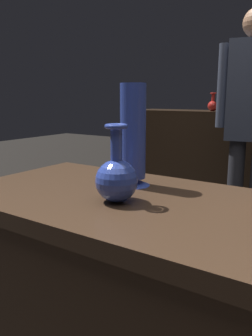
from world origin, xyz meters
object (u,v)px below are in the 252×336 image
Objects in this scene: shelf_vase_left at (213,105)px; visitor_center_back at (251,116)px; vase_tall_behind at (133,138)px; vase_centerpiece at (117,177)px.

visitor_center_back is (0.49, -0.63, -0.06)m from shelf_vase_left.
vase_centerpiece is at bearing -71.09° from vase_tall_behind.
visitor_center_back reaches higher than vase_centerpiece.
vase_tall_behind is (-0.07, 0.19, 0.09)m from vase_centerpiece.
visitor_center_back is at bearing 87.26° from vase_tall_behind.
vase_tall_behind reaches higher than vase_centerpiece.
vase_centerpiece is 0.14× the size of visitor_center_back.
visitor_center_back is at bearing -51.75° from shelf_vase_left.
visitor_center_back is at bearing 90.05° from vase_centerpiece.
visitor_center_back is (-0.00, 1.56, 0.11)m from vase_centerpiece.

